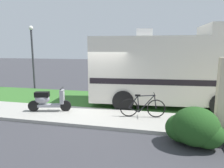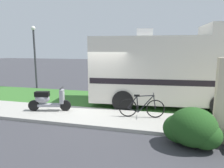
{
  "view_description": "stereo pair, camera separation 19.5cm",
  "coord_description": "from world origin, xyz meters",
  "px_view_note": "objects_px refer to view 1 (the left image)",
  "views": [
    {
      "loc": [
        2.6,
        -8.35,
        2.64
      ],
      "look_at": [
        0.54,
        0.3,
        1.1
      ],
      "focal_mm": 32.99,
      "sensor_mm": 36.0,
      "label": 1
    },
    {
      "loc": [
        2.79,
        -8.3,
        2.64
      ],
      "look_at": [
        0.54,
        0.3,
        1.1
      ],
      "focal_mm": 32.99,
      "sensor_mm": 36.0,
      "label": 2
    }
  ],
  "objects_px": {
    "street_lamp_post": "(32,51)",
    "motorhome_rv": "(168,69)",
    "pickup_truck_near": "(179,74)",
    "scooter": "(48,100)",
    "bicycle": "(142,107)"
  },
  "relations": [
    {
      "from": "scooter",
      "to": "bicycle",
      "type": "xyz_separation_m",
      "value": [
        3.79,
        0.16,
        -0.08
      ]
    },
    {
      "from": "street_lamp_post",
      "to": "bicycle",
      "type": "bearing_deg",
      "value": -31.0
    },
    {
      "from": "bicycle",
      "to": "pickup_truck_near",
      "type": "bearing_deg",
      "value": 75.75
    },
    {
      "from": "pickup_truck_near",
      "to": "street_lamp_post",
      "type": "height_order",
      "value": "street_lamp_post"
    },
    {
      "from": "motorhome_rv",
      "to": "pickup_truck_near",
      "type": "distance_m",
      "value": 5.12
    },
    {
      "from": "motorhome_rv",
      "to": "street_lamp_post",
      "type": "distance_m",
      "value": 8.81
    },
    {
      "from": "street_lamp_post",
      "to": "scooter",
      "type": "bearing_deg",
      "value": -51.34
    },
    {
      "from": "motorhome_rv",
      "to": "bicycle",
      "type": "relative_size",
      "value": 4.08
    },
    {
      "from": "street_lamp_post",
      "to": "pickup_truck_near",
      "type": "bearing_deg",
      "value": 15.96
    },
    {
      "from": "motorhome_rv",
      "to": "bicycle",
      "type": "height_order",
      "value": "motorhome_rv"
    },
    {
      "from": "bicycle",
      "to": "street_lamp_post",
      "type": "relative_size",
      "value": 0.41
    },
    {
      "from": "motorhome_rv",
      "to": "scooter",
      "type": "distance_m",
      "value": 5.42
    },
    {
      "from": "scooter",
      "to": "street_lamp_post",
      "type": "distance_m",
      "value": 6.31
    },
    {
      "from": "pickup_truck_near",
      "to": "bicycle",
      "type": "bearing_deg",
      "value": -104.25
    },
    {
      "from": "street_lamp_post",
      "to": "motorhome_rv",
      "type": "bearing_deg",
      "value": -15.15
    }
  ]
}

